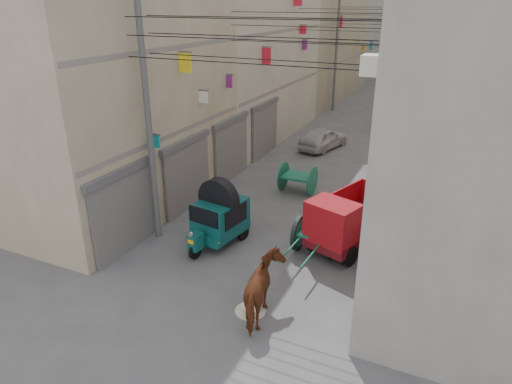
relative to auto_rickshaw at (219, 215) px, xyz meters
The scene contains 16 objects.
building_row_left 28.91m from the auto_rickshaw, 103.42° to the left, with size 8.00×62.00×14.00m.
end_cap_building 59.76m from the auto_rickshaw, 88.65° to the left, with size 22.00×10.00×13.00m, color gray.
shutters_left 4.64m from the auto_rickshaw, 122.97° to the left, with size 0.18×14.40×2.88m.
signboards 15.40m from the auto_rickshaw, 84.74° to the left, with size 8.22×40.52×5.67m.
ac_units 8.22m from the auto_rickshaw, 12.96° to the left, with size 0.70×6.55×3.35m.
utility_poles 10.99m from the auto_rickshaw, 82.37° to the left, with size 7.40×22.20×8.00m.
overhead_cables 9.85m from the auto_rickshaw, 79.91° to the left, with size 7.40×22.52×1.12m.
auto_rickshaw is the anchor object (origin of this frame).
tonga_cart 3.30m from the auto_rickshaw, 11.95° to the left, with size 1.35×2.80×1.24m.
mini_truck 4.23m from the auto_rickshaw, 18.21° to the left, with size 2.60×3.80×1.96m.
second_cart 5.45m from the auto_rickshaw, 80.76° to the left, with size 1.45×1.29×1.25m.
feed_sack 4.06m from the auto_rickshaw, 48.98° to the right, with size 0.52×0.42×0.26m, color beige.
horse 4.32m from the auto_rickshaw, 45.41° to the right, with size 0.91×1.99×1.68m, color maroon.
distant_car_white 11.93m from the auto_rickshaw, 89.99° to the left, with size 1.42×3.53×1.20m, color #B5B5B5.
distant_car_grey 18.50m from the auto_rickshaw, 81.17° to the left, with size 1.40×4.01×1.32m, color #5B605D.
distant_car_green 36.66m from the auto_rickshaw, 88.76° to the left, with size 1.86×4.57×1.33m, color #1B503F.
Camera 1 is at (5.56, -5.55, 7.73)m, focal length 32.00 mm.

